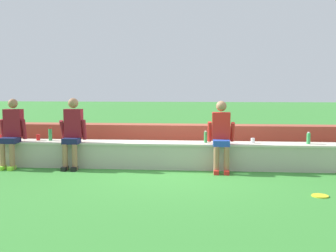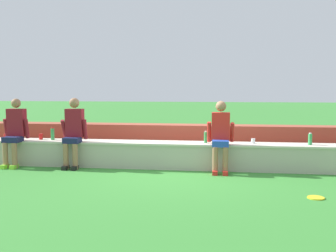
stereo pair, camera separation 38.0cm
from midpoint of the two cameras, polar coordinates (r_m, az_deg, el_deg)
The scene contains 13 objects.
ground_plane at distance 8.20m, azimuth 0.05°, elevation -6.41°, with size 80.00×80.00×0.00m, color #388433.
stone_seating_wall at distance 8.42m, azimuth 0.21°, elevation -4.09°, with size 8.72×0.60×0.55m.
brick_bleachers at distance 9.61m, azimuth 0.82°, elevation -2.65°, with size 10.00×1.11×0.80m.
person_far_left at distance 9.10m, azimuth -22.68°, elevation -0.64°, with size 0.56×0.58×1.46m.
person_left_of_center at distance 8.58m, azimuth -14.81°, elevation -0.64°, with size 0.55×0.54×1.48m.
person_center at distance 8.04m, azimuth 6.32°, elevation -1.12°, with size 0.54×0.59×1.43m.
water_bottle_near_left at distance 8.35m, azimuth 4.14°, elevation -1.59°, with size 0.07×0.07×0.25m.
water_bottle_center_gap at distance 9.08m, azimuth -17.72°, elevation -1.18°, with size 0.08×0.08×0.28m.
water_bottle_mid_right at distance 8.57m, azimuth 18.37°, elevation -1.69°, with size 0.08×0.08×0.25m.
plastic_cup_left_end at distance 9.22m, azimuth -19.30°, elevation -1.56°, with size 0.08×0.08×0.13m, color red.
plastic_cup_right_end at distance 9.46m, azimuth -23.86°, elevation -1.55°, with size 0.08×0.08×0.13m, color red.
plastic_cup_middle at distance 8.40m, azimuth 10.83°, elevation -2.08°, with size 0.08×0.08×0.11m, color white.
frisbee at distance 6.67m, azimuth 19.50°, elevation -9.45°, with size 0.26×0.26×0.02m, color yellow.
Camera 1 is at (0.51, -8.02, 1.69)m, focal length 42.37 mm.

